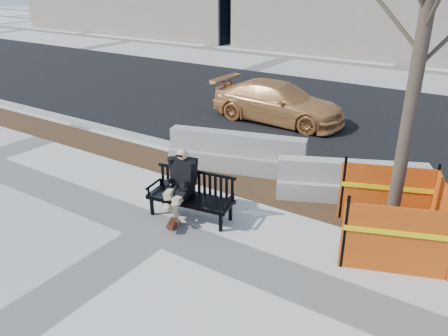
{
  "coord_description": "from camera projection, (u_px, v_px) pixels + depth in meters",
  "views": [
    {
      "loc": [
        5.09,
        -5.46,
        4.52
      ],
      "look_at": [
        0.63,
        1.32,
        0.96
      ],
      "focal_mm": 35.87,
      "sensor_mm": 36.0,
      "label": 1
    }
  ],
  "objects": [
    {
      "name": "ground",
      "position": [
        159.0,
        230.0,
        8.56
      ],
      "size": [
        120.0,
        120.0,
        0.0
      ],
      "primitive_type": "plane",
      "color": "beige",
      "rests_on": "ground"
    },
    {
      "name": "mulch_strip",
      "position": [
        231.0,
        181.0,
        10.55
      ],
      "size": [
        40.0,
        1.2,
        0.02
      ],
      "primitive_type": "cube",
      "color": "#47301C",
      "rests_on": "ground"
    },
    {
      "name": "asphalt_street",
      "position": [
        329.0,
        116.0,
        15.29
      ],
      "size": [
        60.0,
        10.4,
        0.01
      ],
      "primitive_type": "cube",
      "color": "black",
      "rests_on": "ground"
    },
    {
      "name": "curb",
      "position": [
        252.0,
        165.0,
        11.25
      ],
      "size": [
        60.0,
        0.25,
        0.12
      ],
      "primitive_type": "cube",
      "color": "#9E9B93",
      "rests_on": "ground"
    },
    {
      "name": "bench",
      "position": [
        191.0,
        217.0,
        8.99
      ],
      "size": [
        1.84,
        0.89,
        0.94
      ],
      "primitive_type": null,
      "rotation": [
        0.0,
        0.0,
        0.15
      ],
      "color": "black",
      "rests_on": "ground"
    },
    {
      "name": "seated_man",
      "position": [
        182.0,
        214.0,
        9.12
      ],
      "size": [
        0.75,
        1.08,
        1.4
      ],
      "primitive_type": null,
      "rotation": [
        0.0,
        0.0,
        0.15
      ],
      "color": "black",
      "rests_on": "ground"
    },
    {
      "name": "tree_fence",
      "position": [
        387.0,
        245.0,
        8.07
      ],
      "size": [
        3.41,
        3.41,
        6.61
      ],
      "primitive_type": null,
      "rotation": [
        0.0,
        0.0,
        0.36
      ],
      "color": "orange",
      "rests_on": "ground"
    },
    {
      "name": "sedan",
      "position": [
        277.0,
        121.0,
        14.79
      ],
      "size": [
        4.42,
        1.81,
        1.28
      ],
      "primitive_type": "imported",
      "rotation": [
        0.0,
        0.0,
        1.57
      ],
      "color": "#CE8D4B",
      "rests_on": "ground"
    },
    {
      "name": "jersey_barrier_left",
      "position": [
        237.0,
        169.0,
        11.16
      ],
      "size": [
        3.43,
        1.57,
        0.97
      ],
      "primitive_type": null,
      "rotation": [
        0.0,
        0.0,
        0.28
      ],
      "color": "gray",
      "rests_on": "ground"
    },
    {
      "name": "jersey_barrier_right",
      "position": [
        348.0,
        199.0,
        9.72
      ],
      "size": [
        3.09,
        1.87,
        0.89
      ],
      "primitive_type": null,
      "rotation": [
        0.0,
        0.0,
        0.43
      ],
      "color": "#A5A29B",
      "rests_on": "ground"
    }
  ]
}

